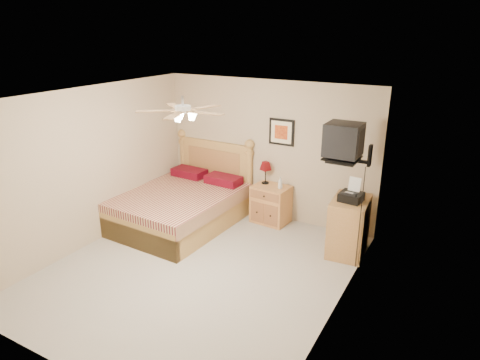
{
  "coord_description": "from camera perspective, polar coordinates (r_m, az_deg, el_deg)",
  "views": [
    {
      "loc": [
        3.16,
        -4.43,
        3.32
      ],
      "look_at": [
        0.19,
        0.9,
        1.14
      ],
      "focal_mm": 32.0,
      "sensor_mm": 36.0,
      "label": 1
    }
  ],
  "objects": [
    {
      "name": "magazine_upper",
      "position": [
        6.83,
        14.46,
        -1.51
      ],
      "size": [
        0.26,
        0.31,
        0.02
      ],
      "primitive_type": "imported",
      "rotation": [
        0.0,
        0.0,
        0.25
      ],
      "color": "gray",
      "rests_on": "magazine_lower"
    },
    {
      "name": "wall_right",
      "position": [
        5.02,
        13.2,
        -5.25
      ],
      "size": [
        0.04,
        4.5,
        2.5
      ],
      "primitive_type": "cube",
      "color": "tan",
      "rests_on": "ground"
    },
    {
      "name": "ceiling_fan",
      "position": [
        5.37,
        -7.61,
        9.17
      ],
      "size": [
        1.14,
        1.14,
        0.28
      ],
      "primitive_type": null,
      "color": "white",
      "rests_on": "ceiling"
    },
    {
      "name": "magazine_lower",
      "position": [
        6.84,
        14.52,
        -1.69
      ],
      "size": [
        0.29,
        0.33,
        0.03
      ],
      "primitive_type": "imported",
      "rotation": [
        0.0,
        0.0,
        0.31
      ],
      "color": "beige",
      "rests_on": "dresser"
    },
    {
      "name": "wall_left",
      "position": [
        7.11,
        -19.32,
        1.59
      ],
      "size": [
        0.04,
        4.5,
        2.5
      ],
      "primitive_type": "cube",
      "color": "tan",
      "rests_on": "ground"
    },
    {
      "name": "nightstand",
      "position": [
        7.68,
        4.14,
        -3.23
      ],
      "size": [
        0.66,
        0.52,
        0.68
      ],
      "primitive_type": "cube",
      "rotation": [
        0.0,
        0.0,
        -0.08
      ],
      "color": "#BE7A46",
      "rests_on": "ground"
    },
    {
      "name": "table_lamp",
      "position": [
        7.63,
        3.42,
        1.0
      ],
      "size": [
        0.28,
        0.28,
        0.41
      ],
      "primitive_type": null,
      "rotation": [
        0.0,
        0.0,
        0.31
      ],
      "color": "#61090E",
      "rests_on": "nightstand"
    },
    {
      "name": "wall_back",
      "position": [
        7.67,
        3.69,
        3.96
      ],
      "size": [
        4.0,
        0.04,
        2.5
      ],
      "primitive_type": "cube",
      "color": "tan",
      "rests_on": "ground"
    },
    {
      "name": "framed_picture",
      "position": [
        7.45,
        5.57,
        6.38
      ],
      "size": [
        0.46,
        0.04,
        0.46
      ],
      "primitive_type": "cube",
      "color": "black",
      "rests_on": "wall_back"
    },
    {
      "name": "dresser",
      "position": [
        6.8,
        14.3,
        -6.01
      ],
      "size": [
        0.58,
        0.79,
        0.89
      ],
      "primitive_type": "cube",
      "rotation": [
        0.0,
        0.0,
        0.08
      ],
      "color": "#A37234",
      "rests_on": "ground"
    },
    {
      "name": "wall_tv",
      "position": [
        6.13,
        14.97,
        4.71
      ],
      "size": [
        0.56,
        0.46,
        0.58
      ],
      "primitive_type": null,
      "color": "black",
      "rests_on": "wall_right"
    },
    {
      "name": "ceiling",
      "position": [
        5.5,
        -6.42,
        10.96
      ],
      "size": [
        4.0,
        4.5,
        0.04
      ],
      "primitive_type": "cube",
      "color": "white",
      "rests_on": "ground"
    },
    {
      "name": "floor",
      "position": [
        6.37,
        -5.56,
        -11.85
      ],
      "size": [
        4.5,
        4.5,
        0.0
      ],
      "primitive_type": "plane",
      "color": "#A29C92",
      "rests_on": "ground"
    },
    {
      "name": "wall_front",
      "position": [
        4.36,
        -23.36,
        -10.47
      ],
      "size": [
        4.0,
        0.04,
        2.5
      ],
      "primitive_type": "cube",
      "color": "tan",
      "rests_on": "ground"
    },
    {
      "name": "bed",
      "position": [
        7.5,
        -8.22,
        -0.88
      ],
      "size": [
        1.79,
        2.29,
        1.43
      ],
      "primitive_type": null,
      "rotation": [
        0.0,
        0.0,
        -0.05
      ],
      "color": "tan",
      "rests_on": "ground"
    },
    {
      "name": "fax_machine",
      "position": [
        6.51,
        14.68,
        -1.33
      ],
      "size": [
        0.35,
        0.37,
        0.34
      ],
      "primitive_type": null,
      "rotation": [
        0.0,
        0.0,
        -0.1
      ],
      "color": "black",
      "rests_on": "dresser"
    },
    {
      "name": "lotion_bottle",
      "position": [
        7.43,
        5.4,
        -0.38
      ],
      "size": [
        0.08,
        0.08,
        0.21
      ],
      "primitive_type": "imported",
      "rotation": [
        0.0,
        0.0,
        -0.0
      ],
      "color": "silver",
      "rests_on": "nightstand"
    }
  ]
}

